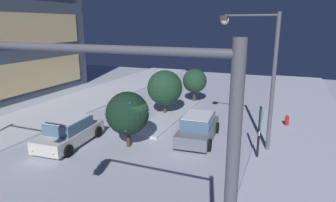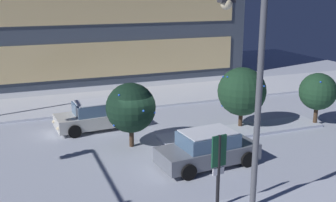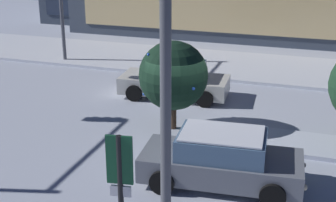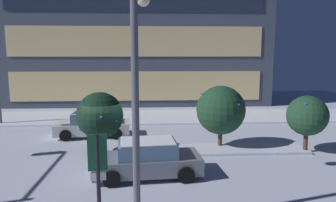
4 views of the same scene
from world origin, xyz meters
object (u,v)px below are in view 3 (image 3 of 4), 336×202
street_lamp_arched (183,36)px  parking_info_sign (120,179)px  car_near (221,160)px  decorated_tree_left_of_median (173,76)px  car_far (174,80)px

street_lamp_arched → parking_info_sign: (-1.18, -0.43, -2.96)m
car_near → decorated_tree_left_of_median: size_ratio=1.46×
car_near → parking_info_sign: size_ratio=1.67×
parking_info_sign → decorated_tree_left_of_median: (-1.01, 6.69, 0.19)m
street_lamp_arched → decorated_tree_left_of_median: size_ratio=2.31×
car_near → parking_info_sign: 3.86m
car_far → street_lamp_arched: 10.69m
street_lamp_arched → parking_info_sign: street_lamp_arched is taller
car_far → decorated_tree_left_of_median: decorated_tree_left_of_median is taller
street_lamp_arched → decorated_tree_left_of_median: bearing=23.4°
car_far → street_lamp_arched: size_ratio=0.64×
street_lamp_arched → parking_info_sign: 3.22m
decorated_tree_left_of_median → street_lamp_arched: bearing=-70.7°
car_far → parking_info_sign: bearing=97.3°
street_lamp_arched → decorated_tree_left_of_median: street_lamp_arched is taller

